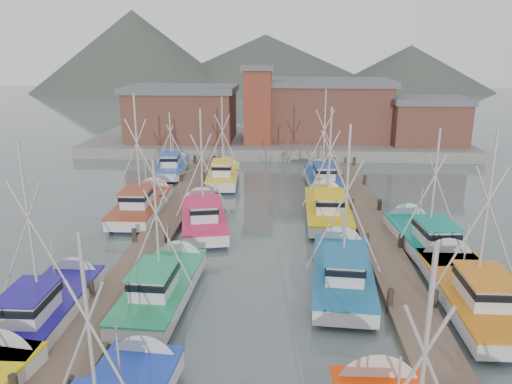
# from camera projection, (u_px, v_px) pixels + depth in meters

# --- Properties ---
(ground) EXTENTS (260.00, 260.00, 0.00)m
(ground) POSITION_uv_depth(u_px,v_px,m) (262.00, 289.00, 25.30)
(ground) COLOR #51615F
(ground) RESTS_ON ground
(dock_left) EXTENTS (2.30, 46.00, 1.50)m
(dock_left) POSITION_uv_depth(u_px,v_px,m) (147.00, 251.00, 29.50)
(dock_left) COLOR brown
(dock_left) RESTS_ON ground
(dock_right) EXTENTS (2.30, 46.00, 1.50)m
(dock_right) POSITION_uv_depth(u_px,v_px,m) (386.00, 256.00, 28.72)
(dock_right) COLOR brown
(dock_right) RESTS_ON ground
(quay) EXTENTS (44.00, 16.00, 1.20)m
(quay) POSITION_uv_depth(u_px,v_px,m) (276.00, 142.00, 60.57)
(quay) COLOR gray
(quay) RESTS_ON ground
(shed_left) EXTENTS (12.72, 8.48, 6.20)m
(shed_left) POSITION_uv_depth(u_px,v_px,m) (182.00, 113.00, 58.21)
(shed_left) COLOR brown
(shed_left) RESTS_ON quay
(shed_center) EXTENTS (14.84, 9.54, 6.90)m
(shed_center) POSITION_uv_depth(u_px,v_px,m) (327.00, 109.00, 59.08)
(shed_center) COLOR brown
(shed_center) RESTS_ON quay
(shed_right) EXTENTS (8.48, 6.36, 5.20)m
(shed_right) POSITION_uv_depth(u_px,v_px,m) (427.00, 120.00, 55.83)
(shed_right) COLOR brown
(shed_right) RESTS_ON quay
(lookout_tower) EXTENTS (3.60, 3.60, 8.50)m
(lookout_tower) POSITION_uv_depth(u_px,v_px,m) (258.00, 105.00, 55.45)
(lookout_tower) COLOR brown
(lookout_tower) RESTS_ON quay
(distant_hills) EXTENTS (175.00, 140.00, 42.00)m
(distant_hills) POSITION_uv_depth(u_px,v_px,m) (237.00, 88.00, 143.41)
(distant_hills) COLOR #3A4338
(distant_hills) RESTS_ON ground
(boat_4) EXTENTS (3.18, 8.81, 7.78)m
(boat_4) POSITION_uv_depth(u_px,v_px,m) (165.00, 285.00, 24.23)
(boat_4) COLOR #111938
(boat_4) RESTS_ON ground
(boat_5) EXTENTS (3.72, 9.52, 9.20)m
(boat_5) POSITION_uv_depth(u_px,v_px,m) (342.00, 270.00, 25.84)
(boat_5) COLOR #111938
(boat_5) RESTS_ON ground
(boat_6) EXTENTS (3.69, 8.64, 9.04)m
(boat_6) POSITION_uv_depth(u_px,v_px,m) (48.00, 307.00, 22.18)
(boat_6) COLOR #111938
(boat_6) RESTS_ON ground
(boat_7) EXTENTS (3.92, 9.70, 9.52)m
(boat_7) POSITION_uv_depth(u_px,v_px,m) (469.00, 290.00, 23.75)
(boat_7) COLOR #111938
(boat_7) RESTS_ON ground
(boat_8) EXTENTS (4.50, 9.40, 8.82)m
(boat_8) POSITION_uv_depth(u_px,v_px,m) (203.00, 216.00, 34.04)
(boat_8) COLOR #111938
(boat_8) RESTS_ON ground
(boat_9) EXTENTS (3.60, 9.52, 8.82)m
(boat_9) POSITION_uv_depth(u_px,v_px,m) (327.00, 208.00, 35.72)
(boat_9) COLOR #111938
(boat_9) RESTS_ON ground
(boat_10) EXTENTS (3.93, 9.20, 9.58)m
(boat_10) POSITION_uv_depth(u_px,v_px,m) (144.00, 204.00, 36.67)
(boat_10) COLOR #111938
(boat_10) RESTS_ON ground
(boat_11) EXTENTS (3.73, 9.41, 8.30)m
(boat_11) POSITION_uv_depth(u_px,v_px,m) (424.00, 238.00, 30.10)
(boat_11) COLOR #111938
(boat_11) RESTS_ON ground
(boat_12) EXTENTS (3.34, 8.43, 8.34)m
(boat_12) POSITION_uv_depth(u_px,v_px,m) (224.00, 175.00, 44.88)
(boat_12) COLOR #111938
(boat_12) RESTS_ON ground
(boat_13) EXTENTS (3.61, 8.53, 9.12)m
(boat_13) POSITION_uv_depth(u_px,v_px,m) (322.00, 178.00, 43.70)
(boat_13) COLOR #111938
(boat_13) RESTS_ON ground
(boat_14) EXTENTS (3.21, 8.31, 6.60)m
(boat_14) POSITION_uv_depth(u_px,v_px,m) (173.00, 167.00, 47.94)
(boat_14) COLOR #111938
(boat_14) RESTS_ON ground
(gull_near) EXTENTS (1.50, 0.66, 0.24)m
(gull_near) POSITION_uv_depth(u_px,v_px,m) (175.00, 173.00, 19.47)
(gull_near) COLOR gray
(gull_near) RESTS_ON ground
(gull_far) EXTENTS (1.55, 0.64, 0.24)m
(gull_far) POSITION_uv_depth(u_px,v_px,m) (251.00, 172.00, 24.08)
(gull_far) COLOR gray
(gull_far) RESTS_ON ground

